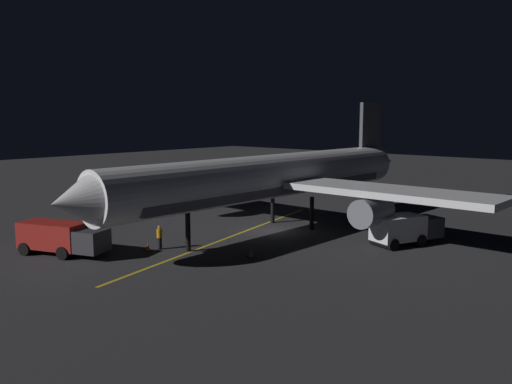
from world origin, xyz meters
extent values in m
cube|color=#2C2C2F|center=(0.00, 0.00, -0.10)|extent=(180.00, 180.00, 0.20)
cube|color=gold|center=(1.04, 4.00, 0.00)|extent=(6.39, 27.88, 0.01)
cylinder|color=white|center=(0.00, 0.00, 4.59)|extent=(4.11, 33.29, 3.60)
cube|color=#4C4C56|center=(0.00, 0.00, 3.60)|extent=(3.85, 28.30, 0.65)
cone|color=white|center=(0.27, 17.70, 4.59)|extent=(3.57, 2.94, 3.53)
cone|color=white|center=(-0.28, -18.24, 4.59)|extent=(3.31, 4.37, 3.24)
cube|color=#4C4C56|center=(-0.24, -15.62, 8.63)|extent=(0.42, 3.61, 4.47)
cube|color=white|center=(-9.88, -1.51, 4.05)|extent=(16.19, 5.05, 0.50)
cylinder|color=slate|center=(-9.06, -0.32, 2.65)|extent=(2.15, 3.23, 2.10)
cube|color=white|center=(9.83, -1.81, 4.05)|extent=(16.19, 5.05, 0.50)
cylinder|color=slate|center=(9.04, -0.60, 2.65)|extent=(2.15, 3.23, 2.10)
cylinder|color=black|center=(0.14, 9.14, 1.40)|extent=(0.37, 0.37, 2.79)
cylinder|color=black|center=(-2.20, -2.63, 1.40)|extent=(0.37, 0.37, 2.79)
cylinder|color=black|center=(2.12, -2.69, 1.40)|extent=(0.37, 0.37, 2.79)
cube|color=maroon|center=(6.63, 15.79, 1.35)|extent=(5.06, 3.60, 1.80)
cube|color=#38383D|center=(3.63, 14.66, 1.20)|extent=(2.39, 2.50, 1.50)
cylinder|color=black|center=(5.12, 15.22, 0.45)|extent=(1.66, 2.48, 0.90)
cylinder|color=black|center=(8.14, 16.36, 0.45)|extent=(1.66, 2.48, 0.90)
cube|color=silver|center=(-10.30, -2.14, 1.35)|extent=(3.33, 4.30, 1.81)
cube|color=#38383D|center=(-11.31, -4.74, 1.20)|extent=(2.51, 2.40, 1.50)
cylinder|color=black|center=(-10.78, -3.37, 0.45)|extent=(2.48, 1.68, 0.90)
cylinder|color=black|center=(-9.82, -0.90, 0.45)|extent=(2.48, 1.68, 0.90)
cylinder|color=black|center=(2.13, 10.10, 0.42)|extent=(0.32, 0.32, 0.85)
cylinder|color=orange|center=(2.13, 10.10, 1.18)|extent=(0.40, 0.40, 0.65)
sphere|color=tan|center=(2.13, 10.10, 1.62)|extent=(0.24, 0.24, 0.24)
cone|color=#EA590F|center=(-4.19, 7.35, 0.28)|extent=(0.36, 0.36, 0.55)
cube|color=black|center=(-4.19, 7.35, 0.01)|extent=(0.50, 0.50, 0.03)
cone|color=#EA590F|center=(7.77, 11.54, 0.28)|extent=(0.36, 0.36, 0.55)
cube|color=black|center=(7.77, 11.54, 0.01)|extent=(0.50, 0.50, 0.03)
cone|color=#EA590F|center=(2.41, 10.94, 0.28)|extent=(0.36, 0.36, 0.55)
cube|color=black|center=(2.41, 10.94, 0.01)|extent=(0.50, 0.50, 0.03)
camera|label=1|loc=(-27.65, 33.61, 9.52)|focal=37.30mm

